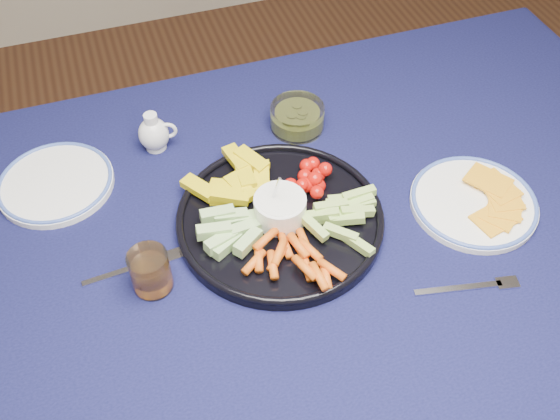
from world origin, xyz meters
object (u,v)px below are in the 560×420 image
object	(u,v)px
crudite_platter	(279,217)
creamer_pitcher	(154,134)
dining_table	(285,277)
cheese_plate	(474,201)
juice_tumbler	(151,273)
side_plate_extra	(56,183)
pickle_bowl	(297,118)

from	to	relation	value
crudite_platter	creamer_pitcher	bearing A→B (deg)	121.72
dining_table	cheese_plate	bearing A→B (deg)	-2.88
cheese_plate	juice_tumbler	bearing A→B (deg)	178.53
creamer_pitcher	side_plate_extra	size ratio (longest dim) A/B	0.39
crudite_platter	juice_tumbler	size ratio (longest dim) A/B	4.74
creamer_pitcher	pickle_bowl	bearing A→B (deg)	-6.54
crudite_platter	cheese_plate	size ratio (longest dim) A/B	1.60
creamer_pitcher	pickle_bowl	xyz separation A→B (m)	(0.29, -0.03, -0.01)
dining_table	crudite_platter	bearing A→B (deg)	84.20
juice_tumbler	side_plate_extra	world-z (taller)	juice_tumbler
creamer_pitcher	pickle_bowl	world-z (taller)	creamer_pitcher
juice_tumbler	creamer_pitcher	bearing A→B (deg)	77.76
cheese_plate	dining_table	bearing A→B (deg)	177.12
creamer_pitcher	cheese_plate	bearing A→B (deg)	-33.36
creamer_pitcher	juice_tumbler	size ratio (longest dim) A/B	1.07
side_plate_extra	cheese_plate	bearing A→B (deg)	-22.40
dining_table	juice_tumbler	bearing A→B (deg)	-179.30
creamer_pitcher	dining_table	bearing A→B (deg)	-63.54
cheese_plate	side_plate_extra	world-z (taller)	cheese_plate
crudite_platter	pickle_bowl	distance (m)	0.26
crudite_platter	side_plate_extra	xyz separation A→B (m)	(-0.37, 0.22, -0.01)
dining_table	side_plate_extra	size ratio (longest dim) A/B	7.74
creamer_pitcher	crudite_platter	bearing A→B (deg)	-58.28
dining_table	creamer_pitcher	world-z (taller)	creamer_pitcher
creamer_pitcher	cheese_plate	world-z (taller)	creamer_pitcher
pickle_bowl	side_plate_extra	xyz separation A→B (m)	(-0.49, -0.01, -0.01)
dining_table	side_plate_extra	xyz separation A→B (m)	(-0.36, 0.28, 0.10)
dining_table	creamer_pitcher	size ratio (longest dim) A/B	19.95
side_plate_extra	creamer_pitcher	bearing A→B (deg)	12.65
side_plate_extra	dining_table	bearing A→B (deg)	-37.60
dining_table	creamer_pitcher	xyz separation A→B (m)	(-0.16, 0.32, 0.12)
dining_table	creamer_pitcher	bearing A→B (deg)	116.46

